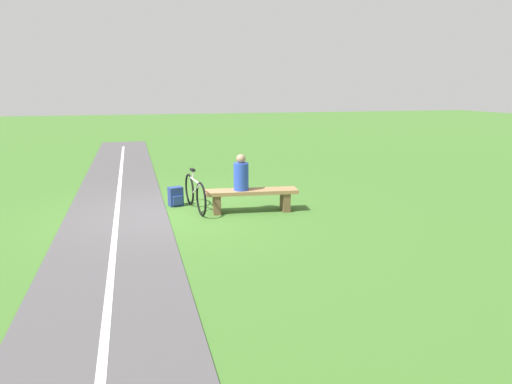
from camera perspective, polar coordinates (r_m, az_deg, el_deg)
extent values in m
plane|color=#3D6B28|center=(9.73, -10.82, -2.67)|extent=(80.00, 80.00, 0.00)
cube|color=#4C494C|center=(5.97, -18.53, -13.42)|extent=(2.50, 36.02, 0.02)
cube|color=silver|center=(5.96, -18.54, -13.33)|extent=(0.48, 32.00, 0.00)
cube|color=#937047|center=(9.55, -0.61, 0.07)|extent=(2.04, 0.66, 0.08)
cube|color=brown|center=(9.74, 3.78, -1.19)|extent=(0.20, 0.41, 0.41)
cube|color=brown|center=(9.54, -5.08, -1.52)|extent=(0.20, 0.41, 0.41)
cylinder|color=#2847B7|center=(9.45, -1.94, 2.00)|extent=(0.35, 0.35, 0.59)
sphere|color=#9E755B|center=(9.39, -1.95, 4.30)|extent=(0.20, 0.20, 0.20)
torus|color=black|center=(9.33, -7.10, -0.92)|extent=(0.13, 0.72, 0.72)
torus|color=black|center=(10.29, -8.58, 0.36)|extent=(0.13, 0.72, 0.72)
cylinder|color=silver|center=(9.74, -7.93, 1.50)|extent=(0.14, 0.87, 0.04)
cylinder|color=silver|center=(9.63, -7.68, 0.44)|extent=(0.11, 0.63, 0.34)
cylinder|color=silver|center=(9.87, -8.17, 2.23)|extent=(0.03, 0.03, 0.20)
cube|color=black|center=(9.85, -8.19, 2.86)|extent=(0.10, 0.21, 0.05)
cube|color=navy|center=(10.25, -10.33, -0.57)|extent=(0.35, 0.29, 0.44)
cube|color=#2A438C|center=(10.15, -10.07, -1.08)|extent=(0.22, 0.09, 0.20)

